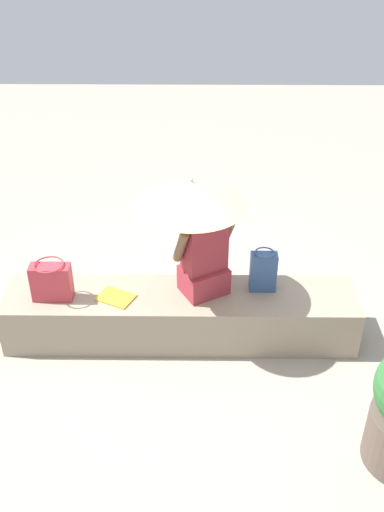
# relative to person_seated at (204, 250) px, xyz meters

# --- Properties ---
(ground_plane) EXTENTS (14.00, 14.00, 0.00)m
(ground_plane) POSITION_rel_person_seated_xyz_m (-0.19, -0.05, -0.81)
(ground_plane) COLOR #9E9384
(stone_bench) EXTENTS (2.82, 0.55, 0.43)m
(stone_bench) POSITION_rel_person_seated_xyz_m (-0.19, -0.05, -0.60)
(stone_bench) COLOR gray
(stone_bench) RESTS_ON ground
(person_seated) EXTENTS (0.51, 0.41, 0.90)m
(person_seated) POSITION_rel_person_seated_xyz_m (0.00, 0.00, 0.00)
(person_seated) COLOR #992D38
(person_seated) RESTS_ON stone_bench
(parasol) EXTENTS (0.82, 0.82, 1.02)m
(parasol) POSITION_rel_person_seated_xyz_m (-0.10, -0.04, 0.51)
(parasol) COLOR #B7B7BC
(parasol) RESTS_ON stone_bench
(handbag_black) EXTENTS (0.31, 0.23, 0.32)m
(handbag_black) POSITION_rel_person_seated_xyz_m (-1.18, -0.11, -0.23)
(handbag_black) COLOR #B2333D
(handbag_black) RESTS_ON stone_bench
(tote_bag_canvas) EXTENTS (0.21, 0.16, 0.36)m
(tote_bag_canvas) POSITION_rel_person_seated_xyz_m (0.47, 0.03, -0.21)
(tote_bag_canvas) COLOR #335184
(tote_bag_canvas) RESTS_ON stone_bench
(magazine) EXTENTS (0.34, 0.30, 0.01)m
(magazine) POSITION_rel_person_seated_xyz_m (-0.70, -0.10, -0.38)
(magazine) COLOR gold
(magazine) RESTS_ON stone_bench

